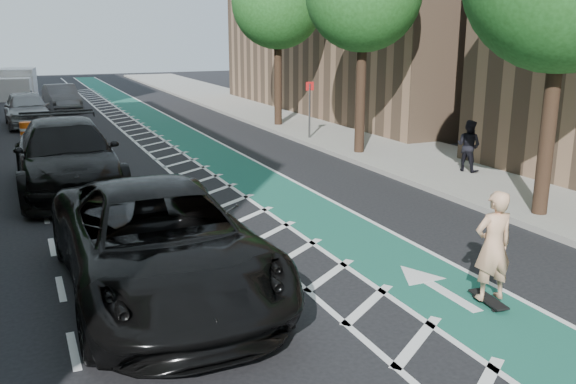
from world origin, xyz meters
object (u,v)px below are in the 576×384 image
suv_far (67,156)px  suv_near (159,242)px  barrel_a (71,165)px  skateboarder (493,246)px

suv_far → suv_near: bearing=-84.1°
suv_far → barrel_a: 1.62m
skateboarder → suv_near: (-4.93, 2.75, -0.11)m
skateboarder → suv_far: skateboarder is taller
skateboarder → suv_far: size_ratio=0.27×
suv_far → skateboarder: bearing=-62.4°
barrel_a → suv_near: bearing=-86.4°
skateboarder → suv_far: bearing=-54.9°
skateboarder → suv_far: (-5.76, 11.12, -0.06)m
barrel_a → skateboarder: bearing=-66.2°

